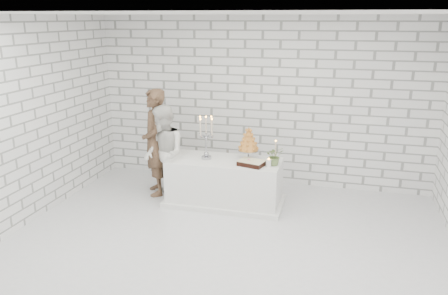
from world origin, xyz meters
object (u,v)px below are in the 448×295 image
at_px(candelabra, 206,138).
at_px(croquembouche, 248,144).
at_px(cake_table, 225,182).
at_px(groom, 155,143).
at_px(bride, 164,154).

height_order(candelabra, croquembouche, candelabra).
distance_m(cake_table, groom, 1.38).
bearing_deg(bride, groom, -169.73).
bearing_deg(candelabra, cake_table, 3.07).
height_order(groom, croquembouche, groom).
xyz_separation_m(groom, bride, (0.25, -0.23, -0.11)).
bearing_deg(candelabra, croquembouche, 10.13).
relative_size(bride, croquembouche, 2.94).
xyz_separation_m(candelabra, croquembouche, (0.67, 0.12, -0.08)).
relative_size(cake_table, croquembouche, 3.29).
height_order(cake_table, bride, bride).
relative_size(bride, candelabra, 2.26).
height_order(groom, candelabra, groom).
bearing_deg(croquembouche, cake_table, -164.25).
bearing_deg(groom, bride, 17.48).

